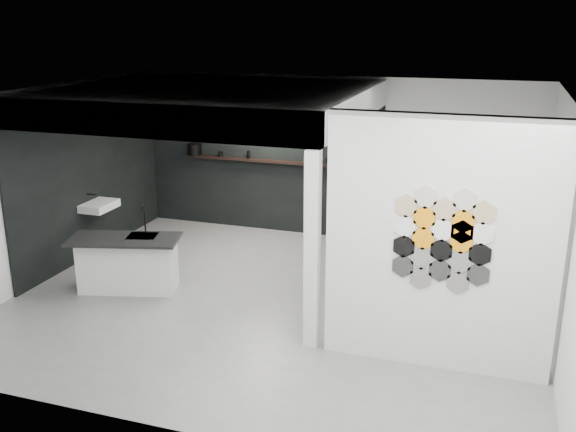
# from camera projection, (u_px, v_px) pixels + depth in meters

# --- Properties ---
(floor) EXTENTS (7.00, 6.00, 0.01)m
(floor) POSITION_uv_depth(u_px,v_px,m) (274.00, 302.00, 8.78)
(floor) COLOR slate
(partition_panel) EXTENTS (2.45, 0.15, 2.80)m
(partition_panel) POSITION_uv_depth(u_px,v_px,m) (440.00, 246.00, 6.79)
(partition_panel) COLOR silver
(partition_panel) RESTS_ON floor
(bay_clad_back) EXTENTS (4.40, 0.04, 2.35)m
(bay_clad_back) POSITION_uv_depth(u_px,v_px,m) (261.00, 166.00, 11.51)
(bay_clad_back) COLOR black
(bay_clad_back) RESTS_ON floor
(bay_clad_left) EXTENTS (0.04, 4.00, 2.35)m
(bay_clad_left) POSITION_uv_depth(u_px,v_px,m) (93.00, 182.00, 10.38)
(bay_clad_left) COLOR black
(bay_clad_left) RESTS_ON floor
(bulkhead) EXTENTS (4.40, 4.00, 0.40)m
(bulkhead) POSITION_uv_depth(u_px,v_px,m) (212.00, 102.00, 9.32)
(bulkhead) COLOR silver
(bulkhead) RESTS_ON corner_column
(corner_column) EXTENTS (0.16, 0.16, 2.35)m
(corner_column) POSITION_uv_depth(u_px,v_px,m) (312.00, 252.00, 7.27)
(corner_column) COLOR silver
(corner_column) RESTS_ON floor
(fascia_beam) EXTENTS (4.40, 0.16, 0.40)m
(fascia_beam) POSITION_uv_depth(u_px,v_px,m) (143.00, 121.00, 7.58)
(fascia_beam) COLOR silver
(fascia_beam) RESTS_ON corner_column
(wall_basin) EXTENTS (0.40, 0.60, 0.12)m
(wall_basin) POSITION_uv_depth(u_px,v_px,m) (99.00, 206.00, 10.22)
(wall_basin) COLOR silver
(wall_basin) RESTS_ON bay_clad_left
(display_shelf) EXTENTS (3.00, 0.15, 0.04)m
(display_shelf) POSITION_uv_depth(u_px,v_px,m) (264.00, 161.00, 11.35)
(display_shelf) COLOR black
(display_shelf) RESTS_ON bay_clad_back
(kitchen_island) EXTENTS (1.64, 1.04, 1.22)m
(kitchen_island) POSITION_uv_depth(u_px,v_px,m) (128.00, 263.00, 9.05)
(kitchen_island) COLOR silver
(kitchen_island) RESTS_ON floor
(stockpot) EXTENTS (0.33, 0.33, 0.21)m
(stockpot) POSITION_uv_depth(u_px,v_px,m) (195.00, 149.00, 11.72)
(stockpot) COLOR black
(stockpot) RESTS_ON display_shelf
(kettle) EXTENTS (0.20, 0.20, 0.16)m
(kettle) POSITION_uv_depth(u_px,v_px,m) (331.00, 160.00, 10.95)
(kettle) COLOR black
(kettle) RESTS_ON display_shelf
(glass_bowl) EXTENTS (0.16, 0.16, 0.10)m
(glass_bowl) POSITION_uv_depth(u_px,v_px,m) (338.00, 162.00, 10.92)
(glass_bowl) COLOR gray
(glass_bowl) RESTS_ON display_shelf
(glass_vase) EXTENTS (0.12, 0.12, 0.14)m
(glass_vase) POSITION_uv_depth(u_px,v_px,m) (338.00, 161.00, 10.92)
(glass_vase) COLOR gray
(glass_vase) RESTS_ON display_shelf
(bottle_dark) EXTENTS (0.06, 0.06, 0.14)m
(bottle_dark) POSITION_uv_depth(u_px,v_px,m) (248.00, 155.00, 11.41)
(bottle_dark) COLOR black
(bottle_dark) RESTS_ON display_shelf
(utensil_cup) EXTENTS (0.09, 0.09, 0.09)m
(utensil_cup) POSITION_uv_depth(u_px,v_px,m) (220.00, 154.00, 11.58)
(utensil_cup) COLOR black
(utensil_cup) RESTS_ON display_shelf
(hex_tile_cluster) EXTENTS (1.04, 0.02, 1.16)m
(hex_tile_cluster) POSITION_uv_depth(u_px,v_px,m) (443.00, 240.00, 6.67)
(hex_tile_cluster) COLOR #2D2D2D
(hex_tile_cluster) RESTS_ON partition_panel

